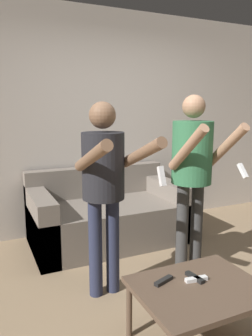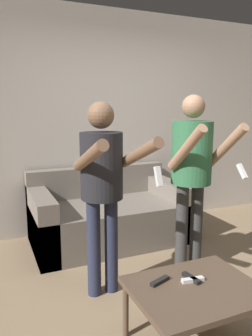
# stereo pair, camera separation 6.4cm
# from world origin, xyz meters

# --- Properties ---
(ground_plane) EXTENTS (14.00, 14.00, 0.00)m
(ground_plane) POSITION_xyz_m (0.00, 0.00, 0.00)
(ground_plane) COLOR #937A5B
(wall_back) EXTENTS (6.40, 0.06, 2.70)m
(wall_back) POSITION_xyz_m (0.00, 1.96, 1.35)
(wall_back) COLOR beige
(wall_back) RESTS_ON ground_plane
(couch) EXTENTS (1.72, 0.94, 0.82)m
(couch) POSITION_xyz_m (-0.21, 1.46, 0.29)
(couch) COLOR slate
(couch) RESTS_ON ground_plane
(person_standing_left) EXTENTS (0.46, 0.78, 1.58)m
(person_standing_left) POSITION_xyz_m (-0.63, 0.42, 0.99)
(person_standing_left) COLOR #282D47
(person_standing_left) RESTS_ON ground_plane
(person_standing_right) EXTENTS (0.48, 0.64, 1.64)m
(person_standing_right) POSITION_xyz_m (0.21, 0.43, 1.03)
(person_standing_right) COLOR #383838
(person_standing_right) RESTS_ON ground_plane
(coffee_table) EXTENTS (0.80, 0.63, 0.43)m
(coffee_table) POSITION_xyz_m (-0.32, -0.40, 0.39)
(coffee_table) COLOR brown
(coffee_table) RESTS_ON ground_plane
(remote_near) EXTENTS (0.15, 0.06, 0.02)m
(remote_near) POSITION_xyz_m (-0.30, -0.34, 0.44)
(remote_near) COLOR white
(remote_near) RESTS_ON coffee_table
(remote_mid) EXTENTS (0.06, 0.15, 0.02)m
(remote_mid) POSITION_xyz_m (-0.29, -0.32, 0.44)
(remote_mid) COLOR black
(remote_mid) RESTS_ON coffee_table
(remote_far) EXTENTS (0.15, 0.08, 0.02)m
(remote_far) POSITION_xyz_m (-0.50, -0.27, 0.44)
(remote_far) COLOR black
(remote_far) RESTS_ON coffee_table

